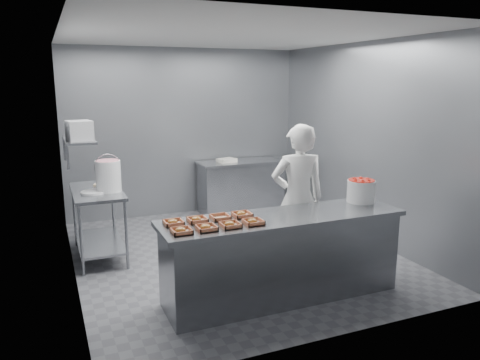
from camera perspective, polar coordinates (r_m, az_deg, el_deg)
name	(u,v)px	position (r m, az deg, el deg)	size (l,w,h in m)	color
floor	(234,254)	(6.30, -0.71, -9.02)	(4.50, 4.50, 0.00)	#4C4C51
ceiling	(234,35)	(5.91, -0.78, 17.23)	(4.50, 4.50, 0.00)	white
wall_back	(184,132)	(8.06, -6.80, 5.79)	(4.00, 0.04, 2.80)	slate
wall_left	(67,160)	(5.53, -20.35, 2.27)	(0.04, 4.50, 2.80)	slate
wall_right	(363,142)	(6.94, 14.79, 4.48)	(0.04, 4.50, 2.80)	slate
service_counter	(282,256)	(5.00, 5.19, -9.26)	(2.60, 0.70, 0.90)	slate
prep_table	(98,213)	(6.30, -16.92, -3.88)	(0.60, 1.20, 0.90)	slate
back_counter	(241,186)	(8.19, 0.11, -0.75)	(1.50, 0.60, 0.90)	slate
wall_shelf	(79,140)	(6.11, -19.05, 4.66)	(0.35, 0.90, 0.03)	slate
tray_0	(181,231)	(4.32, -7.18, -6.15)	(0.19, 0.18, 0.06)	tan
tray_1	(206,228)	(4.39, -4.15, -5.80)	(0.19, 0.18, 0.06)	tan
tray_2	(230,225)	(4.47, -1.22, -5.45)	(0.19, 0.18, 0.06)	tan
tray_3	(253,222)	(4.56, 1.60, -5.10)	(0.19, 0.18, 0.06)	tan
tray_4	(173,222)	(4.58, -8.13, -5.13)	(0.19, 0.18, 0.06)	tan
tray_5	(197,220)	(4.64, -5.26, -4.82)	(0.19, 0.18, 0.06)	tan
tray_6	(220,217)	(4.72, -2.43, -4.54)	(0.19, 0.18, 0.04)	tan
tray_7	(242,214)	(4.80, 0.22, -4.19)	(0.19, 0.18, 0.06)	tan
worker	(298,199)	(5.61, 7.05, -2.26)	(0.65, 0.43, 1.78)	white
strawberry_tub	(361,190)	(5.51, 14.54, -1.19)	(0.31, 0.31, 0.26)	white
glaze_bucket	(108,175)	(6.07, -15.76, 0.56)	(0.33, 0.31, 0.48)	white
bucket_lid	(94,192)	(6.07, -17.42, -1.41)	(0.31, 0.31, 0.02)	white
rag	(99,185)	(6.49, -16.84, -0.55)	(0.13, 0.11, 0.02)	#CCB28C
appliance	(79,131)	(5.91, -19.01, 5.72)	(0.27, 0.31, 0.23)	gray
paper_stack	(227,160)	(8.00, -1.63, 2.42)	(0.30, 0.22, 0.06)	silver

